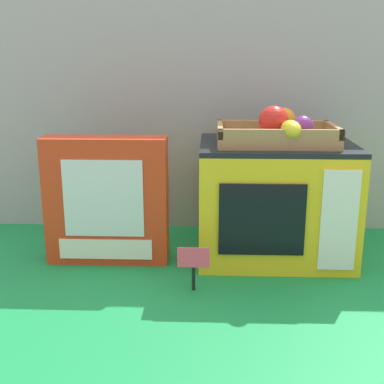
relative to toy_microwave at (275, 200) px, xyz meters
The scene contains 6 objects.
ground_plane 0.20m from the toy_microwave, 165.20° to the right, with size 1.70×1.70×0.00m, color #198C47.
display_back_panel 0.33m from the toy_microwave, 119.78° to the left, with size 1.61×0.03×0.70m, color #A0A3A8.
toy_microwave is the anchor object (origin of this frame).
food_groups_crate 0.18m from the toy_microwave, 92.83° to the right, with size 0.28×0.18×0.09m.
cookie_set_box 0.42m from the toy_microwave, behind, with size 0.30×0.08×0.31m.
price_sign 0.30m from the toy_microwave, 132.35° to the right, with size 0.07×0.01×0.10m.
Camera 1 is at (-0.03, -1.20, 0.50)m, focal length 47.30 mm.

